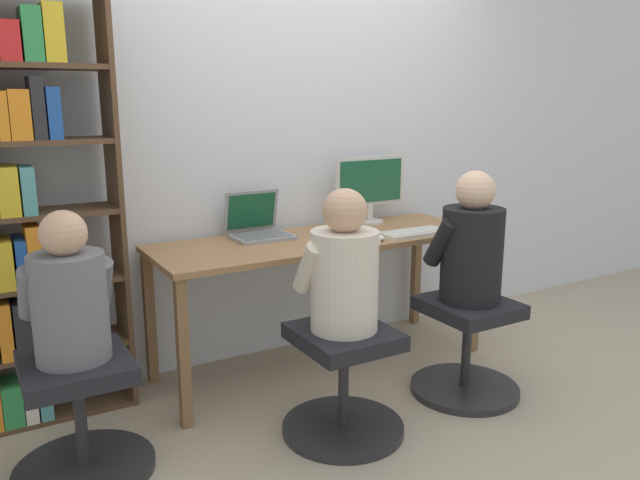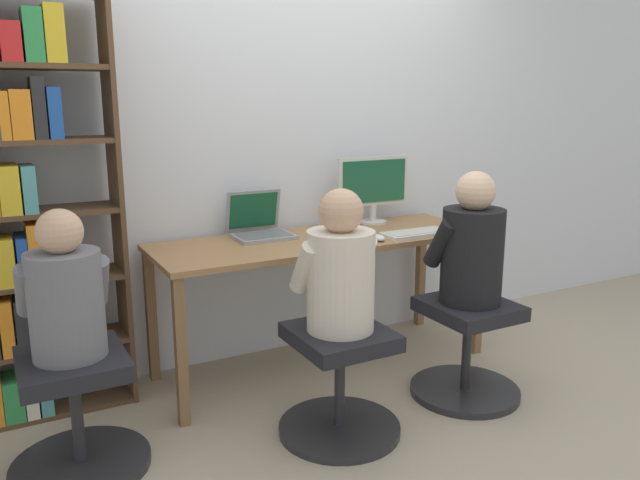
% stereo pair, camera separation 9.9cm
% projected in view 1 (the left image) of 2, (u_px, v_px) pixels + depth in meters
% --- Properties ---
extents(ground_plane, '(14.00, 14.00, 0.00)m').
position_uv_depth(ground_plane, '(352.00, 386.00, 3.31)').
color(ground_plane, tan).
extents(wall_back, '(10.00, 0.05, 2.60)m').
position_uv_depth(wall_back, '(289.00, 133.00, 3.61)').
color(wall_back, silver).
rests_on(wall_back, ground_plane).
extents(desk, '(1.87, 0.63, 0.75)m').
position_uv_depth(desk, '(322.00, 251.00, 3.43)').
color(desk, olive).
rests_on(desk, ground_plane).
extents(desktop_monitor, '(0.49, 0.17, 0.40)m').
position_uv_depth(desktop_monitor, '(370.00, 186.00, 3.76)').
color(desktop_monitor, beige).
rests_on(desktop_monitor, desk).
extents(laptop, '(0.32, 0.29, 0.25)m').
position_uv_depth(laptop, '(259.00, 228.00, 3.40)').
color(laptop, gray).
rests_on(laptop, desk).
extents(keyboard, '(0.39, 0.17, 0.03)m').
position_uv_depth(keyboard, '(414.00, 233.00, 3.47)').
color(keyboard, silver).
rests_on(keyboard, desk).
extents(computer_mouse_by_keyboard, '(0.06, 0.10, 0.03)m').
position_uv_depth(computer_mouse_by_keyboard, '(377.00, 237.00, 3.33)').
color(computer_mouse_by_keyboard, silver).
rests_on(computer_mouse_by_keyboard, desk).
extents(office_chair_left, '(0.56, 0.56, 0.50)m').
position_uv_depth(office_chair_left, '(467.00, 347.00, 3.20)').
color(office_chair_left, '#262628').
rests_on(office_chair_left, ground_plane).
extents(office_chair_right, '(0.56, 0.56, 0.50)m').
position_uv_depth(office_chair_right, '(343.00, 381.00, 2.81)').
color(office_chair_right, '#262628').
rests_on(office_chair_right, ground_plane).
extents(person_at_monitor, '(0.37, 0.32, 0.66)m').
position_uv_depth(person_at_monitor, '(472.00, 246.00, 3.08)').
color(person_at_monitor, black).
rests_on(person_at_monitor, office_chair_left).
extents(person_at_laptop, '(0.36, 0.31, 0.63)m').
position_uv_depth(person_at_laptop, '(344.00, 270.00, 2.70)').
color(person_at_laptop, beige).
rests_on(person_at_laptop, office_chair_right).
extents(bookshelf, '(0.75, 0.27, 1.97)m').
position_uv_depth(bookshelf, '(15.00, 208.00, 2.76)').
color(bookshelf, '#513823').
rests_on(bookshelf, ground_plane).
extents(office_chair_side, '(0.56, 0.56, 0.50)m').
position_uv_depth(office_chair_side, '(80.00, 417.00, 2.50)').
color(office_chair_side, '#262628').
rests_on(office_chair_side, ground_plane).
extents(person_near_shelf, '(0.35, 0.30, 0.59)m').
position_uv_depth(person_near_shelf, '(69.00, 297.00, 2.39)').
color(person_near_shelf, slate).
rests_on(person_near_shelf, office_chair_side).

